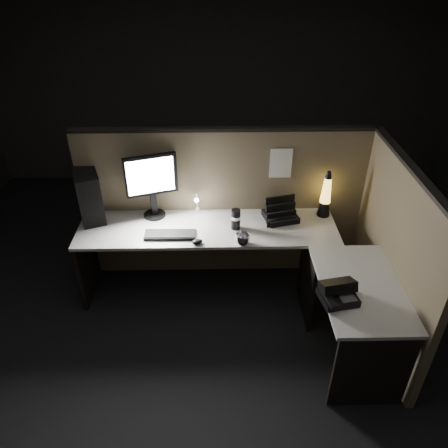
{
  "coord_description": "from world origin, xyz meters",
  "views": [
    {
      "loc": [
        -0.07,
        -2.62,
        2.9
      ],
      "look_at": [
        -0.01,
        0.35,
        0.93
      ],
      "focal_mm": 35.0,
      "sensor_mm": 36.0,
      "label": 1
    }
  ],
  "objects_px": {
    "pc_tower": "(88,194)",
    "desk_phone": "(337,292)",
    "lava_lamp": "(325,197)",
    "keyboard": "(170,235)",
    "monitor": "(151,180)"
  },
  "relations": [
    {
      "from": "pc_tower",
      "to": "lava_lamp",
      "type": "xyz_separation_m",
      "value": [
        2.14,
        -0.03,
        -0.05
      ]
    },
    {
      "from": "pc_tower",
      "to": "lava_lamp",
      "type": "bearing_deg",
      "value": -21.44
    },
    {
      "from": "pc_tower",
      "to": "desk_phone",
      "type": "height_order",
      "value": "pc_tower"
    },
    {
      "from": "keyboard",
      "to": "lava_lamp",
      "type": "height_order",
      "value": "lava_lamp"
    },
    {
      "from": "pc_tower",
      "to": "desk_phone",
      "type": "bearing_deg",
      "value": -50.44
    },
    {
      "from": "lava_lamp",
      "to": "pc_tower",
      "type": "bearing_deg",
      "value": 179.07
    },
    {
      "from": "keyboard",
      "to": "desk_phone",
      "type": "xyz_separation_m",
      "value": [
        1.25,
        -0.81,
        0.05
      ]
    },
    {
      "from": "pc_tower",
      "to": "desk_phone",
      "type": "xyz_separation_m",
      "value": [
        2.0,
        -1.15,
        -0.18
      ]
    },
    {
      "from": "monitor",
      "to": "keyboard",
      "type": "distance_m",
      "value": 0.52
    },
    {
      "from": "pc_tower",
      "to": "desk_phone",
      "type": "relative_size",
      "value": 1.61
    },
    {
      "from": "keyboard",
      "to": "pc_tower",
      "type": "bearing_deg",
      "value": 156.27
    },
    {
      "from": "pc_tower",
      "to": "keyboard",
      "type": "bearing_deg",
      "value": -45.21
    },
    {
      "from": "lava_lamp",
      "to": "desk_phone",
      "type": "distance_m",
      "value": 1.13
    },
    {
      "from": "keyboard",
      "to": "desk_phone",
      "type": "height_order",
      "value": "desk_phone"
    },
    {
      "from": "pc_tower",
      "to": "keyboard",
      "type": "relative_size",
      "value": 1.05
    }
  ]
}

